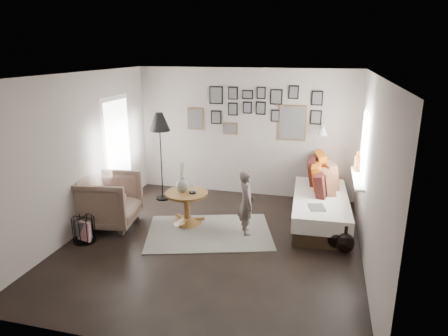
% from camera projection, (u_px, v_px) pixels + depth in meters
% --- Properties ---
extents(ground, '(4.80, 4.80, 0.00)m').
position_uv_depth(ground, '(213.00, 243.00, 6.31)').
color(ground, black).
rests_on(ground, ground).
extents(wall_back, '(4.50, 0.00, 4.50)m').
position_uv_depth(wall_back, '(245.00, 133.00, 8.17)').
color(wall_back, gray).
rests_on(wall_back, ground).
extents(wall_front, '(4.50, 0.00, 4.50)m').
position_uv_depth(wall_front, '(141.00, 233.00, 3.71)').
color(wall_front, gray).
rests_on(wall_front, ground).
extents(wall_left, '(0.00, 4.80, 4.80)m').
position_uv_depth(wall_left, '(79.00, 155.00, 6.48)').
color(wall_left, gray).
rests_on(wall_left, ground).
extents(wall_right, '(0.00, 4.80, 4.80)m').
position_uv_depth(wall_right, '(372.00, 176.00, 5.40)').
color(wall_right, gray).
rests_on(wall_right, ground).
extents(ceiling, '(4.80, 4.80, 0.00)m').
position_uv_depth(ceiling, '(212.00, 75.00, 5.57)').
color(ceiling, white).
rests_on(ceiling, wall_back).
extents(door_left, '(0.00, 2.14, 2.14)m').
position_uv_depth(door_left, '(118.00, 152.00, 7.66)').
color(door_left, white).
rests_on(door_left, wall_left).
extents(window_right, '(0.15, 1.32, 1.30)m').
position_uv_depth(window_right, '(357.00, 173.00, 6.77)').
color(window_right, white).
rests_on(window_right, wall_right).
extents(gallery_wall, '(2.74, 0.03, 1.08)m').
position_uv_depth(gallery_wall, '(259.00, 112.00, 7.95)').
color(gallery_wall, brown).
rests_on(gallery_wall, wall_back).
extents(wall_sconce, '(0.18, 0.36, 0.16)m').
position_uv_depth(wall_sconce, '(323.00, 131.00, 7.50)').
color(wall_sconce, white).
rests_on(wall_sconce, wall_back).
extents(rug, '(2.36, 1.96, 0.01)m').
position_uv_depth(rug, '(209.00, 232.00, 6.67)').
color(rug, beige).
rests_on(rug, ground).
extents(pedestal_table, '(0.74, 0.74, 0.58)m').
position_uv_depth(pedestal_table, '(187.00, 209.00, 6.95)').
color(pedestal_table, brown).
rests_on(pedestal_table, ground).
extents(vase, '(0.21, 0.21, 0.53)m').
position_uv_depth(vase, '(182.00, 183.00, 6.85)').
color(vase, black).
rests_on(vase, pedestal_table).
extents(candles, '(0.13, 0.13, 0.27)m').
position_uv_depth(candles, '(192.00, 186.00, 6.80)').
color(candles, black).
rests_on(candles, pedestal_table).
extents(daybed, '(1.02, 2.24, 1.06)m').
position_uv_depth(daybed, '(321.00, 202.00, 7.07)').
color(daybed, black).
rests_on(daybed, ground).
extents(magazine_on_daybed, '(0.30, 0.37, 0.02)m').
position_uv_depth(magazine_on_daybed, '(317.00, 207.00, 6.44)').
color(magazine_on_daybed, black).
rests_on(magazine_on_daybed, daybed).
extents(armchair, '(1.12, 1.09, 0.90)m').
position_uv_depth(armchair, '(108.00, 201.00, 6.85)').
color(armchair, brown).
rests_on(armchair, ground).
extents(armchair_cushion, '(0.45, 0.46, 0.18)m').
position_uv_depth(armchair_cushion, '(111.00, 198.00, 6.88)').
color(armchair_cushion, silver).
rests_on(armchair_cushion, armchair).
extents(floor_lamp, '(0.41, 0.41, 1.77)m').
position_uv_depth(floor_lamp, '(160.00, 125.00, 7.75)').
color(floor_lamp, black).
rests_on(floor_lamp, ground).
extents(magazine_basket, '(0.36, 0.36, 0.41)m').
position_uv_depth(magazine_basket, '(84.00, 230.00, 6.31)').
color(magazine_basket, black).
rests_on(magazine_basket, ground).
extents(demijohn_large, '(0.32, 0.32, 0.48)m').
position_uv_depth(demijohn_large, '(335.00, 237.00, 6.11)').
color(demijohn_large, black).
rests_on(demijohn_large, ground).
extents(demijohn_small, '(0.28, 0.28, 0.43)m').
position_uv_depth(demijohn_small, '(345.00, 243.00, 5.97)').
color(demijohn_small, black).
rests_on(demijohn_small, ground).
extents(child, '(0.40, 0.47, 1.08)m').
position_uv_depth(child, '(246.00, 203.00, 6.50)').
color(child, '#554743').
rests_on(child, ground).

